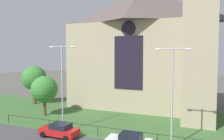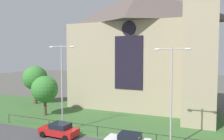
# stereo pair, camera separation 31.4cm
# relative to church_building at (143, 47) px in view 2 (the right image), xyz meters

# --- Properties ---
(ground) EXTENTS (160.00, 160.00, 0.00)m
(ground) POSITION_rel_church_building_xyz_m (-1.71, -8.60, -10.27)
(ground) COLOR #56544C
(grass_verge) EXTENTS (120.00, 20.00, 0.01)m
(grass_verge) POSITION_rel_church_building_xyz_m (-1.71, -10.60, -10.27)
(grass_verge) COLOR #3D6633
(grass_verge) RESTS_ON ground
(church_building) EXTENTS (23.20, 16.20, 26.00)m
(church_building) POSITION_rel_church_building_xyz_m (0.00, 0.00, 0.00)
(church_building) COLOR tan
(church_building) RESTS_ON ground
(iron_railing) EXTENTS (25.72, 0.07, 1.13)m
(iron_railing) POSITION_rel_church_building_xyz_m (-0.77, -16.10, -9.32)
(iron_railing) COLOR black
(iron_railing) RESTS_ON ground
(tree_left_far) EXTENTS (4.39, 4.39, 6.89)m
(tree_left_far) POSITION_rel_church_building_xyz_m (-18.59, -5.39, -5.62)
(tree_left_far) COLOR brown
(tree_left_far) RESTS_ON ground
(tree_left_near) EXTENTS (3.87, 3.87, 5.82)m
(tree_left_near) POSITION_rel_church_building_xyz_m (-11.71, -11.23, -6.41)
(tree_left_near) COLOR brown
(tree_left_near) RESTS_ON ground
(streetlamp_near) EXTENTS (3.37, 0.26, 10.00)m
(streetlamp_near) POSITION_rel_church_building_xyz_m (-5.21, -16.20, -4.08)
(streetlamp_near) COLOR #B2B2B7
(streetlamp_near) RESTS_ON ground
(streetlamp_far) EXTENTS (3.37, 0.26, 9.62)m
(streetlamp_far) POSITION_rel_church_building_xyz_m (7.01, -16.20, -4.28)
(streetlamp_far) COLOR #B2B2B7
(streetlamp_far) RESTS_ON ground
(parked_car_red) EXTENTS (4.25, 2.11, 1.51)m
(parked_car_red) POSITION_rel_church_building_xyz_m (-4.56, -17.76, -9.53)
(parked_car_red) COLOR #B21919
(parked_car_red) RESTS_ON ground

